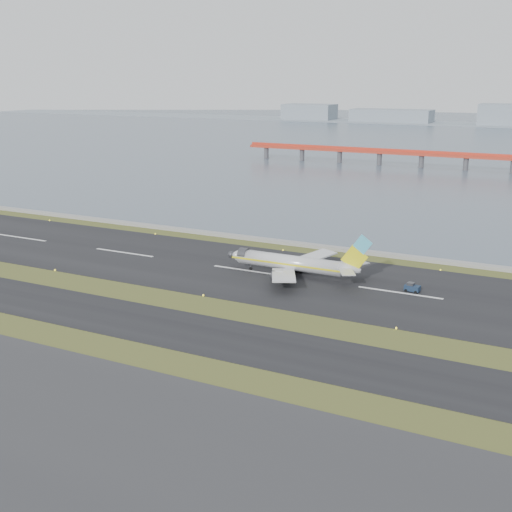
# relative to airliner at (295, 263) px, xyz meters

# --- Properties ---
(ground) EXTENTS (1000.00, 1000.00, 0.00)m
(ground) POSITION_rel_airliner_xyz_m (-12.82, -31.03, -3.46)
(ground) COLOR #334719
(ground) RESTS_ON ground
(taxiway_strip) EXTENTS (1000.00, 18.00, 0.10)m
(taxiway_strip) POSITION_rel_airliner_xyz_m (-12.82, -43.03, -3.41)
(taxiway_strip) COLOR black
(taxiway_strip) RESTS_ON ground
(runway_strip) EXTENTS (1000.00, 45.00, 0.10)m
(runway_strip) POSITION_rel_airliner_xyz_m (-12.82, -1.03, -3.41)
(runway_strip) COLOR black
(runway_strip) RESTS_ON ground
(seawall) EXTENTS (1000.00, 2.50, 1.00)m
(seawall) POSITION_rel_airliner_xyz_m (-12.82, 28.97, -2.96)
(seawall) COLOR gray
(seawall) RESTS_ON ground
(bay_water) EXTENTS (1400.00, 800.00, 1.30)m
(bay_water) POSITION_rel_airliner_xyz_m (-12.82, 428.97, -3.46)
(bay_water) COLOR #42535F
(bay_water) RESTS_ON ground
(red_pier) EXTENTS (260.00, 5.00, 10.20)m
(red_pier) POSITION_rel_airliner_xyz_m (7.18, 218.97, 3.82)
(red_pier) COLOR red
(red_pier) RESTS_ON ground
(airliner) EXTENTS (38.52, 32.89, 12.80)m
(airliner) POSITION_rel_airliner_xyz_m (0.00, 0.00, 0.00)
(airliner) COLOR silver
(airliner) RESTS_ON ground
(pushback_tug) EXTENTS (3.70, 2.43, 2.23)m
(pushback_tug) POSITION_rel_airliner_xyz_m (29.50, 1.10, -2.37)
(pushback_tug) COLOR #16263D
(pushback_tug) RESTS_ON ground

